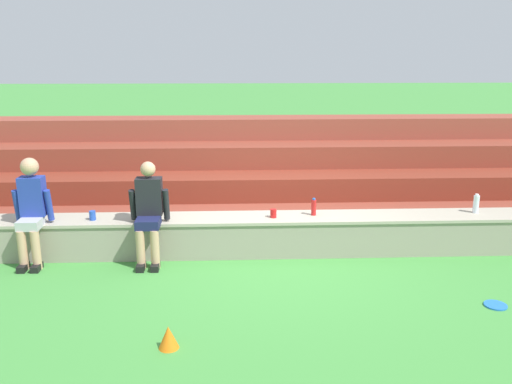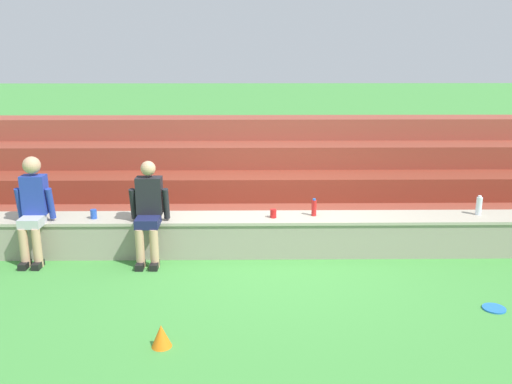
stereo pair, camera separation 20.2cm
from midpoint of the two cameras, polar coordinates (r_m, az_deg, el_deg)
ground_plane at (r=7.21m, az=2.78°, el=-7.19°), size 80.00×80.00×0.00m
stone_seating_wall at (r=7.36m, az=2.68°, el=-4.43°), size 9.09×0.57×0.52m
brick_bleachers at (r=9.40m, az=1.91°, el=1.69°), size 12.39×2.87×1.51m
person_far_left at (r=7.47m, az=-21.89°, el=-1.43°), size 0.48×0.57×1.39m
person_left_of_center at (r=7.06m, az=-10.54°, el=-1.89°), size 0.51×0.59×1.32m
water_bottle_mid_right at (r=7.34m, az=6.97°, el=-1.66°), size 0.07×0.07×0.24m
water_bottle_near_left at (r=7.97m, az=23.27°, el=-1.35°), size 0.08×0.08×0.27m
plastic_cup_right_end at (r=7.22m, az=2.65°, el=-2.30°), size 0.08×0.08×0.11m
plastic_cup_left_end at (r=7.47m, az=-16.13°, el=-2.27°), size 0.08×0.08×0.12m
frisbee at (r=6.48m, az=24.80°, el=-11.17°), size 0.24×0.24×0.02m
sports_cone at (r=5.26m, az=-8.91°, el=-14.87°), size 0.19×0.19×0.22m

